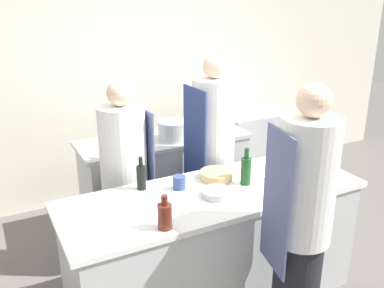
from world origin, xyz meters
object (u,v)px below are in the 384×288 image
object	(u,v)px
chef_at_stove	(125,181)
cup	(179,182)
oven_range	(248,146)
bowl_prep_small	(217,193)
chef_at_prep_near	(301,227)
bottle_vinegar	(246,170)
bowl_mixing_large	(217,175)
bottle_olive_oil	(165,215)
bottle_wine	(141,176)
stockpot	(173,131)
chef_at_pass_far	(213,156)

from	to	relation	value
chef_at_stove	cup	bearing A→B (deg)	23.76
oven_range	bowl_prep_small	distance (m)	2.39
chef_at_prep_near	bottle_vinegar	world-z (taller)	chef_at_prep_near
bowl_mixing_large	bottle_vinegar	bearing A→B (deg)	-51.43
chef_at_prep_near	bottle_olive_oil	xyz separation A→B (m)	(-0.75, 0.37, 0.09)
oven_range	cup	size ratio (longest dim) A/B	9.18
bottle_olive_oil	bottle_wine	bearing A→B (deg)	83.06
cup	chef_at_prep_near	bearing A→B (deg)	-62.16
oven_range	cup	world-z (taller)	cup
bottle_wine	cup	world-z (taller)	bottle_wine
bottle_wine	stockpot	size ratio (longest dim) A/B	0.89
bottle_olive_oil	chef_at_prep_near	bearing A→B (deg)	-26.17
bottle_olive_oil	bottle_wine	size ratio (longest dim) A/B	0.89
oven_range	chef_at_stove	distance (m)	2.23
chef_at_stove	bottle_wine	size ratio (longest dim) A/B	6.61
stockpot	chef_at_prep_near	bearing A→B (deg)	-89.08
bottle_vinegar	bowl_prep_small	size ratio (longest dim) A/B	1.35
oven_range	cup	xyz separation A→B (m)	(-1.69, -1.56, 0.51)
bottle_vinegar	chef_at_prep_near	bearing A→B (deg)	-93.48
chef_at_pass_far	bottle_vinegar	size ratio (longest dim) A/B	6.27
chef_at_stove	bottle_wine	bearing A→B (deg)	-1.70
bottle_olive_oil	stockpot	size ratio (longest dim) A/B	0.80
chef_at_pass_far	bottle_vinegar	distance (m)	0.67
chef_at_pass_far	stockpot	xyz separation A→B (m)	(-0.16, 0.49, 0.12)
oven_range	bowl_mixing_large	xyz separation A→B (m)	(-1.36, -1.53, 0.49)
chef_at_stove	bowl_mixing_large	world-z (taller)	chef_at_stove
chef_at_stove	stockpot	world-z (taller)	chef_at_stove
bottle_vinegar	cup	world-z (taller)	bottle_vinegar
oven_range	bottle_vinegar	xyz separation A→B (m)	(-1.22, -1.71, 0.58)
chef_at_stove	chef_at_pass_far	distance (m)	0.81
bowl_mixing_large	cup	bearing A→B (deg)	-175.47
bowl_prep_small	cup	bearing A→B (deg)	127.48
chef_at_stove	bowl_mixing_large	xyz separation A→B (m)	(0.57, -0.49, 0.13)
chef_at_prep_near	stockpot	size ratio (longest dim) A/B	6.51
chef_at_prep_near	bowl_mixing_large	bearing A→B (deg)	19.59
chef_at_pass_far	bowl_prep_small	size ratio (longest dim) A/B	8.47
bottle_olive_oil	bowl_prep_small	distance (m)	0.54
bowl_mixing_large	chef_at_prep_near	bearing A→B (deg)	-83.03
bottle_olive_oil	bowl_prep_small	bearing A→B (deg)	23.72
chef_at_stove	stockpot	xyz separation A→B (m)	(0.64, 0.47, 0.19)
chef_at_pass_far	stockpot	world-z (taller)	chef_at_pass_far
oven_range	bottle_vinegar	size ratio (longest dim) A/B	3.18
chef_at_pass_far	bottle_olive_oil	bearing A→B (deg)	134.29
oven_range	bottle_wine	bearing A→B (deg)	-143.48
chef_at_prep_near	chef_at_pass_far	xyz separation A→B (m)	(0.13, 1.31, -0.02)
bottle_vinegar	bowl_prep_small	xyz separation A→B (m)	(-0.29, -0.08, -0.09)
chef_at_prep_near	bowl_prep_small	size ratio (longest dim) A/B	8.61
oven_range	bottle_vinegar	world-z (taller)	bottle_vinegar
bowl_mixing_large	bowl_prep_small	size ratio (longest dim) A/B	1.22
bottle_olive_oil	bowl_mixing_large	xyz separation A→B (m)	(0.64, 0.48, -0.06)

